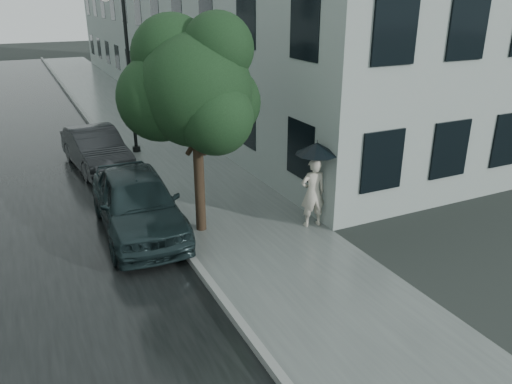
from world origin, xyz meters
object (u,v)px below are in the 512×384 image
car_near (137,202)px  pedestrian (313,193)px  street_tree (194,87)px  lamp_post (124,65)px  car_far (96,149)px

car_near → pedestrian: bearing=-19.1°
street_tree → pedestrian: bearing=-23.5°
lamp_post → car_far: (-1.44, -1.37, -2.43)m
pedestrian → car_near: pedestrian is taller
street_tree → lamp_post: (-0.02, 7.08, -0.33)m
street_tree → car_near: (-1.38, 0.44, -2.66)m
lamp_post → car_far: size_ratio=1.35×
lamp_post → car_near: 7.16m
street_tree → car_near: size_ratio=1.13×
street_tree → lamp_post: bearing=90.1°
pedestrian → lamp_post: (-2.54, 8.18, 2.22)m
pedestrian → street_tree: (-2.52, 1.10, 2.55)m
lamp_post → car_near: lamp_post is taller
pedestrian → car_far: size_ratio=0.43×
car_near → lamp_post: bearing=80.9°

